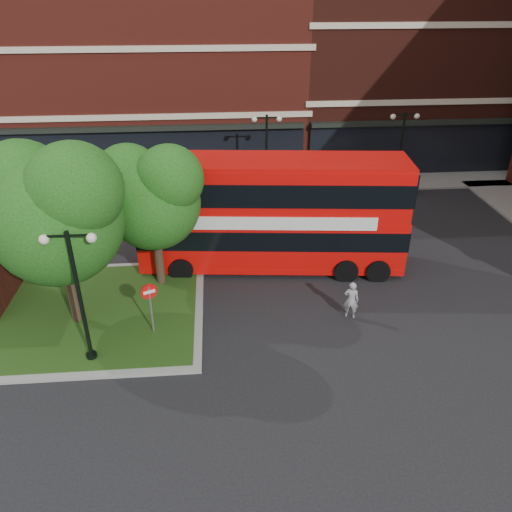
{
  "coord_description": "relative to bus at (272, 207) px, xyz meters",
  "views": [
    {
      "loc": [
        -0.92,
        -13.66,
        11.58
      ],
      "look_at": [
        0.5,
        3.61,
        2.0
      ],
      "focal_mm": 35.0,
      "sensor_mm": 36.0,
      "label": 1
    }
  ],
  "objects": [
    {
      "name": "ground",
      "position": [
        -1.42,
        -6.33,
        -2.91
      ],
      "size": [
        120.0,
        120.0,
        0.0
      ],
      "primitive_type": "plane",
      "color": "black",
      "rests_on": "ground"
    },
    {
      "name": "pavement_far",
      "position": [
        -1.42,
        10.17,
        -2.85
      ],
      "size": [
        44.0,
        3.0,
        0.12
      ],
      "primitive_type": "cube",
      "color": "slate",
      "rests_on": "ground"
    },
    {
      "name": "terrace_far_left",
      "position": [
        -9.42,
        17.67,
        4.09
      ],
      "size": [
        26.0,
        12.0,
        14.0
      ],
      "primitive_type": "cube",
      "color": "maroon",
      "rests_on": "ground"
    },
    {
      "name": "terrace_far_right",
      "position": [
        12.58,
        17.67,
        5.09
      ],
      "size": [
        18.0,
        12.0,
        16.0
      ],
      "primitive_type": "cube",
      "color": "#471911",
      "rests_on": "ground"
    },
    {
      "name": "traffic_island",
      "position": [
        -9.42,
        -3.33,
        -2.85
      ],
      "size": [
        12.6,
        7.6,
        0.15
      ],
      "color": "gray",
      "rests_on": "ground"
    },
    {
      "name": "tree_island_west",
      "position": [
        -8.02,
        -3.75,
        1.88
      ],
      "size": [
        5.4,
        4.71,
        7.21
      ],
      "color": "#2D2116",
      "rests_on": "ground"
    },
    {
      "name": "tree_island_east",
      "position": [
        -5.0,
        -1.27,
        1.33
      ],
      "size": [
        4.46,
        3.9,
        6.29
      ],
      "color": "#2D2116",
      "rests_on": "ground"
    },
    {
      "name": "lamp_island",
      "position": [
        -6.92,
        -6.13,
        -0.09
      ],
      "size": [
        1.72,
        0.36,
        5.0
      ],
      "color": "black",
      "rests_on": "ground"
    },
    {
      "name": "lamp_far_left",
      "position": [
        0.58,
        8.17,
        -0.09
      ],
      "size": [
        1.72,
        0.36,
        5.0
      ],
      "color": "black",
      "rests_on": "ground"
    },
    {
      "name": "lamp_far_right",
      "position": [
        8.58,
        8.17,
        -0.09
      ],
      "size": [
        1.72,
        0.36,
        5.0
      ],
      "color": "black",
      "rests_on": "ground"
    },
    {
      "name": "bus",
      "position": [
        0.0,
        0.0,
        0.0
      ],
      "size": [
        11.83,
        3.77,
        4.44
      ],
      "rotation": [
        0.0,
        0.0,
        -0.1
      ],
      "color": "red",
      "rests_on": "ground"
    },
    {
      "name": "woman",
      "position": [
        2.64,
        -4.33,
        -2.13
      ],
      "size": [
        0.67,
        0.54,
        1.58
      ],
      "primitive_type": "imported",
      "rotation": [
        0.0,
        0.0,
        2.82
      ],
      "color": "gray",
      "rests_on": "ground"
    },
    {
      "name": "car_silver",
      "position": [
        -4.39,
        8.17,
        -2.18
      ],
      "size": [
        4.51,
        2.26,
        1.48
      ],
      "primitive_type": "imported",
      "rotation": [
        0.0,
        0.0,
        1.45
      ],
      "color": "silver",
      "rests_on": "ground"
    },
    {
      "name": "car_white",
      "position": [
        7.65,
        8.17,
        -2.21
      ],
      "size": [
        4.38,
        1.89,
        1.4
      ],
      "primitive_type": "imported",
      "rotation": [
        0.0,
        0.0,
        1.67
      ],
      "color": "white",
      "rests_on": "ground"
    },
    {
      "name": "no_entry_sign",
      "position": [
        -4.92,
        -4.83,
        -1.34
      ],
      "size": [
        0.57,
        0.3,
        2.2
      ],
      "rotation": [
        0.0,
        0.0,
        0.43
      ],
      "color": "slate",
      "rests_on": "ground"
    }
  ]
}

